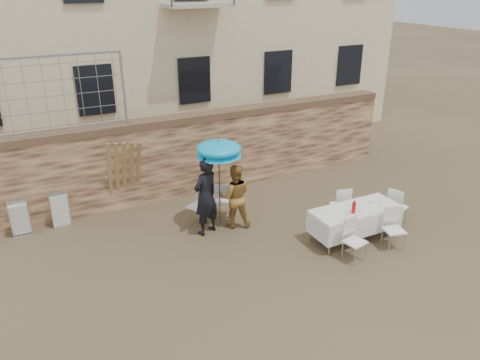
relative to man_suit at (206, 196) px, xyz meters
name	(u,v)px	position (x,y,z in m)	size (l,w,h in m)	color
ground	(272,289)	(0.28, -2.62, -0.96)	(80.00, 80.00, 0.00)	brown
stone_wall	(182,156)	(0.28, 2.38, 0.14)	(13.00, 0.50, 2.20)	#946C4A
chain_link_fence	(55,96)	(-2.72, 2.38, 2.14)	(3.20, 0.06, 1.80)	gray
man_suit	(206,196)	(0.00, 0.00, 0.00)	(0.70, 0.46, 1.91)	black
woman_dress	(235,196)	(0.75, 0.00, -0.15)	(0.78, 0.61, 1.60)	gold
umbrella	(219,151)	(0.40, 0.10, 1.01)	(1.09, 1.09, 2.08)	#3F3F44
couple_chair_left	(198,205)	(0.00, 0.55, -0.48)	(0.48, 0.48, 0.96)	white
couple_chair_right	(223,200)	(0.70, 0.55, -0.48)	(0.48, 0.48, 0.96)	white
banquet_table	(356,210)	(2.97, -1.77, -0.22)	(2.10, 0.85, 0.78)	white
soda_bottle	(354,208)	(2.77, -1.92, -0.05)	(0.09, 0.09, 0.26)	red
table_chair_front_left	(355,241)	(2.37, -2.52, -0.48)	(0.48, 0.48, 0.96)	white
table_chair_front_right	(394,229)	(3.47, -2.52, -0.48)	(0.48, 0.48, 0.96)	white
table_chair_back	(340,204)	(3.17, -0.97, -0.48)	(0.48, 0.48, 0.96)	white
table_chair_side	(397,206)	(4.37, -1.67, -0.48)	(0.48, 0.48, 0.96)	white
chair_stack_left	(19,216)	(-3.95, 1.95, -0.50)	(0.46, 0.40, 0.92)	white
chair_stack_right	(60,208)	(-3.05, 1.95, -0.50)	(0.46, 0.32, 0.92)	white
wood_planks	(122,175)	(-1.45, 2.02, 0.04)	(0.70, 0.20, 2.00)	#A37749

